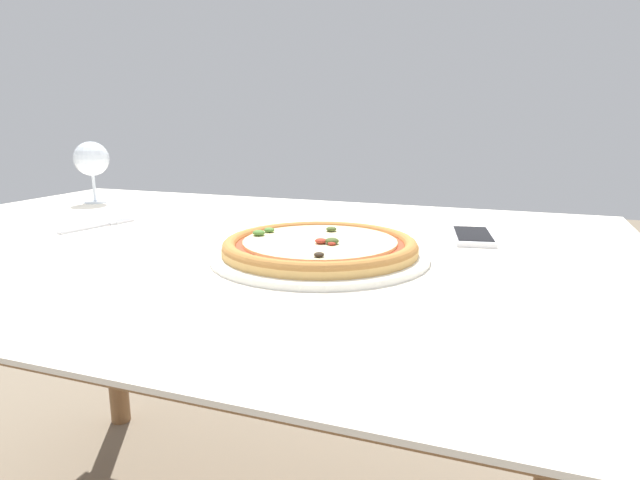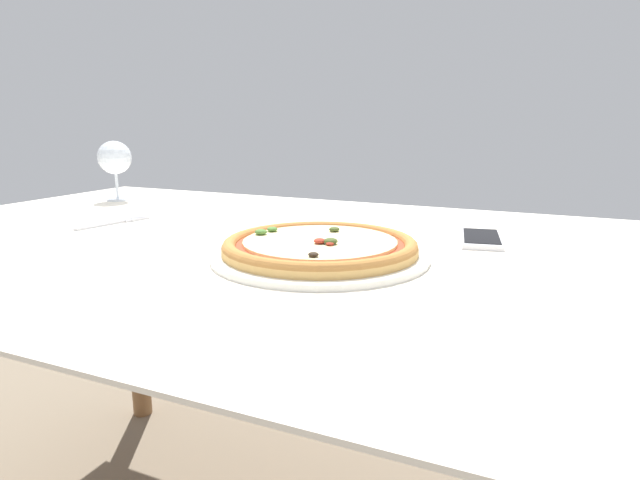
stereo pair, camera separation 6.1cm
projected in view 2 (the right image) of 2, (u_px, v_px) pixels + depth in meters
name	position (u px, v px, depth m)	size (l,w,h in m)	color
dining_table	(227.00, 276.00, 1.02)	(1.49, 1.03, 0.74)	brown
pizza_plate	(320.00, 248.00, 0.85)	(0.35, 0.35, 0.04)	white
fork	(115.00, 223.00, 1.14)	(0.05, 0.17, 0.00)	silver
wine_glass_far_left	(115.00, 159.00, 1.44)	(0.09, 0.09, 0.16)	silver
cell_phone	(481.00, 239.00, 0.97)	(0.09, 0.15, 0.01)	white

